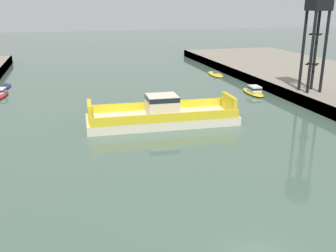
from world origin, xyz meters
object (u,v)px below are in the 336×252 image
chain_ferry (162,115)px  moored_boat_near_right (1,93)px  moored_boat_near_left (216,74)px  moored_boat_far_left (5,87)px  moored_boat_upstream_a (254,91)px  crane_tower (318,13)px

chain_ferry → moored_boat_near_right: (-22.24, 21.66, -0.65)m
moored_boat_near_left → moored_boat_near_right: 42.78m
moored_boat_near_left → moored_boat_far_left: size_ratio=1.26×
moored_boat_near_right → moored_boat_far_left: bearing=91.9°
moored_boat_near_right → moored_boat_far_left: size_ratio=1.15×
moored_boat_near_right → moored_boat_near_left: bearing=11.8°
moored_boat_upstream_a → chain_ferry: bearing=-147.8°
chain_ferry → moored_boat_far_left: chain_ferry is taller
moored_boat_near_left → moored_boat_near_right: moored_boat_near_right is taller
moored_boat_near_right → moored_boat_upstream_a: 42.56m
moored_boat_far_left → moored_boat_upstream_a: bearing=-21.5°
moored_boat_upstream_a → crane_tower: crane_tower is taller
moored_boat_near_right → crane_tower: size_ratio=0.44×
chain_ferry → moored_boat_near_left: size_ratio=2.62×
moored_boat_near_left → moored_boat_upstream_a: (-0.40, -18.24, 0.33)m
moored_boat_near_right → crane_tower: crane_tower is taller
moored_boat_near_right → chain_ferry: bearing=-44.2°
chain_ferry → moored_boat_near_left: bearing=57.1°
moored_boat_far_left → crane_tower: crane_tower is taller
chain_ferry → moored_boat_near_right: bearing=135.8°
moored_boat_near_left → moored_boat_upstream_a: bearing=-91.3°
moored_boat_near_left → moored_boat_upstream_a: size_ratio=1.04×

